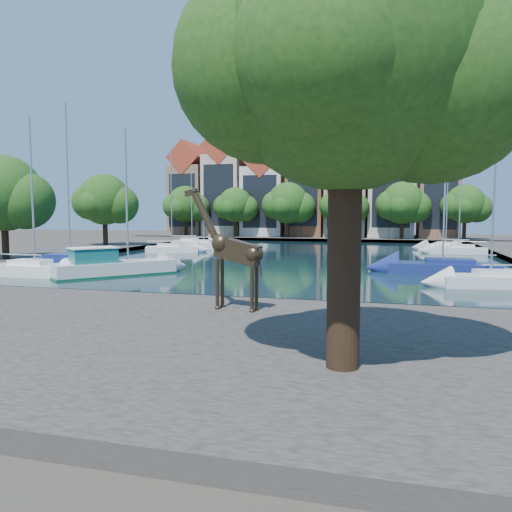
{
  "coord_description": "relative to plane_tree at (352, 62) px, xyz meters",
  "views": [
    {
      "loc": [
        8.56,
        -20.93,
        4.26
      ],
      "look_at": [
        3.26,
        -1.34,
        2.45
      ],
      "focal_mm": 35.0,
      "sensor_mm": 36.0,
      "label": 1
    }
  ],
  "objects": [
    {
      "name": "far_tree_mid_west",
      "position": [
        -13.51,
        59.5,
        -2.38
      ],
      "size": [
        7.8,
        6.0,
        8.0
      ],
      "color": "#332114",
      "rests_on": "far_quay"
    },
    {
      "name": "sailboat_left_b",
      "position": [
        -21.64,
        19.52,
        -6.98
      ],
      "size": [
        6.22,
        2.19,
        11.9
      ],
      "color": "navy",
      "rests_on": "water_basin"
    },
    {
      "name": "far_tree_mid_east",
      "position": [
        -5.52,
        59.5,
        -2.54
      ],
      "size": [
        7.02,
        5.4,
        7.52
      ],
      "color": "#332114",
      "rests_on": "far_quay"
    },
    {
      "name": "townhouse_east_end",
      "position": [
        7.38,
        64.99,
        -0.56
      ],
      "size": [
        5.44,
        9.18,
        14.43
      ],
      "color": "brown",
      "rests_on": "far_quay"
    },
    {
      "name": "far_tree_west",
      "position": [
        -21.52,
        59.5,
        -2.6
      ],
      "size": [
        6.76,
        5.2,
        7.36
      ],
      "color": "#332114",
      "rests_on": "far_quay"
    },
    {
      "name": "near_quay",
      "position": [
        -7.62,
        2.01,
        -7.42
      ],
      "size": [
        50.0,
        14.0,
        0.5
      ],
      "primitive_type": "cube",
      "color": "#4D4743",
      "rests_on": "ground"
    },
    {
      "name": "sailboat_left_e",
      "position": [
        -22.62,
        45.02,
        -7.08
      ],
      "size": [
        5.34,
        3.31,
        9.08
      ],
      "color": "white",
      "rests_on": "water_basin"
    },
    {
      "name": "townhouse_east_mid",
      "position": [
        0.88,
        64.99,
        0.43
      ],
      "size": [
        6.43,
        9.18,
        16.65
      ],
      "color": "beige",
      "rests_on": "far_quay"
    },
    {
      "name": "motorsailer",
      "position": [
        -16.67,
        16.81,
        -6.85
      ],
      "size": [
        6.77,
        7.41,
        9.57
      ],
      "color": "silver",
      "rests_on": "water_basin"
    },
    {
      "name": "left_quay",
      "position": [
        -32.62,
        33.01,
        -7.42
      ],
      "size": [
        14.0,
        52.0,
        0.5
      ],
      "primitive_type": "cube",
      "color": "#4D4743",
      "rests_on": "ground"
    },
    {
      "name": "townhouse_east_inner",
      "position": [
        -5.62,
        64.99,
        0.06
      ],
      "size": [
        5.94,
        9.18,
        15.79
      ],
      "color": "tan",
      "rests_on": "far_quay"
    },
    {
      "name": "far_quay",
      "position": [
        -7.62,
        65.01,
        -7.42
      ],
      "size": [
        60.0,
        16.0,
        0.5
      ],
      "primitive_type": "cube",
      "color": "#4D4743",
      "rests_on": "ground"
    },
    {
      "name": "sailboat_right_b",
      "position": [
        4.38,
        23.84,
        -7.06
      ],
      "size": [
        7.15,
        2.6,
        10.04
      ],
      "color": "navy",
      "rests_on": "water_basin"
    },
    {
      "name": "side_tree_left_far",
      "position": [
        -29.51,
        37.0,
        -2.29
      ],
      "size": [
        7.28,
        5.6,
        7.88
      ],
      "color": "#332114",
      "rests_on": "left_quay"
    },
    {
      "name": "sailboat_right_a",
      "position": [
        6.35,
        17.86,
        -7.06
      ],
      "size": [
        5.55,
        2.78,
        9.53
      ],
      "color": "silver",
      "rests_on": "water_basin"
    },
    {
      "name": "townhouse_center",
      "position": [
        -11.62,
        64.99,
        0.69
      ],
      "size": [
        5.44,
        9.18,
        16.93
      ],
      "color": "brown",
      "rests_on": "far_quay"
    },
    {
      "name": "sailboat_left_d",
      "position": [
        -19.62,
        41.28,
        -7.07
      ],
      "size": [
        5.71,
        2.02,
        8.62
      ],
      "color": "silver",
      "rests_on": "water_basin"
    },
    {
      "name": "sailboat_left_a",
      "position": [
        -21.24,
        15.27,
        -7.0
      ],
      "size": [
        5.62,
        2.05,
        10.14
      ],
      "color": "white",
      "rests_on": "water_basin"
    },
    {
      "name": "sailboat_right_d",
      "position": [
        6.58,
        44.06,
        -7.06
      ],
      "size": [
        5.46,
        3.78,
        8.06
      ],
      "color": "white",
      "rests_on": "water_basin"
    },
    {
      "name": "water_basin",
      "position": [
        -7.62,
        33.01,
        -7.63
      ],
      "size": [
        38.0,
        50.0,
        0.08
      ],
      "primitive_type": "cube",
      "color": "black",
      "rests_on": "ground"
    },
    {
      "name": "far_tree_far_east",
      "position": [
        10.48,
        59.5,
        -2.6
      ],
      "size": [
        6.76,
        5.2,
        7.36
      ],
      "color": "#332114",
      "rests_on": "far_quay"
    },
    {
      "name": "townhouse_west_end",
      "position": [
        -30.62,
        64.99,
        -0.31
      ],
      "size": [
        5.44,
        9.18,
        14.93
      ],
      "color": "#8D654D",
      "rests_on": "far_quay"
    },
    {
      "name": "ground",
      "position": [
        -7.62,
        9.01,
        -7.67
      ],
      "size": [
        160.0,
        160.0,
        0.0
      ],
      "primitive_type": "plane",
      "color": "#38332B",
      "rests_on": "ground"
    },
    {
      "name": "townhouse_west_mid",
      "position": [
        -24.62,
        64.99,
        0.56
      ],
      "size": [
        5.94,
        9.18,
        16.79
      ],
      "color": "#C4B997",
      "rests_on": "far_quay"
    },
    {
      "name": "far_tree_far_west",
      "position": [
        -29.51,
        59.5,
        -2.49
      ],
      "size": [
        7.28,
        5.6,
        7.68
      ],
      "color": "#332114",
      "rests_on": "far_quay"
    },
    {
      "name": "sailboat_right_c",
      "position": [
        7.38,
        40.23,
        -7.06
      ],
      "size": [
        5.48,
        2.65,
        8.82
      ],
      "color": "silver",
      "rests_on": "water_basin"
    },
    {
      "name": "far_tree_east",
      "position": [
        2.49,
        59.5,
        -2.43
      ],
      "size": [
        7.54,
        5.8,
        7.84
      ],
      "color": "#332114",
      "rests_on": "far_quay"
    },
    {
      "name": "sailboat_left_c",
      "position": [
        -20.62,
        34.87,
        -7.08
      ],
      "size": [
        5.55,
        3.62,
        10.48
      ],
      "color": "white",
      "rests_on": "water_basin"
    },
    {
      "name": "plane_tree",
      "position": [
        0.0,
        0.0,
        0.0
      ],
      "size": [
        8.32,
        6.4,
        10.62
      ],
      "color": "#332114",
      "rests_on": "near_quay"
    },
    {
      "name": "townhouse_west_inner",
      "position": [
        -18.12,
        64.99,
        -0.32
      ],
      "size": [
        6.43,
        9.18,
        15.15
      ],
      "color": "silver",
      "rests_on": "far_quay"
    },
    {
      "name": "giraffe_statue",
      "position": [
        -4.91,
        6.15,
        -4.88
      ],
      "size": [
        3.26,
        0.87,
        4.65
      ],
      "color": "#312618",
      "rests_on": "near_quay"
    },
    {
      "name": "side_tree_left_near",
      "position": [
        -28.51,
        21.0,
        -2.18
      ],
      "size": [
        7.8,
        6.0,
        8.2
      ],
      "color": "#332114",
      "rests_on": "left_quay"
    }
  ]
}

